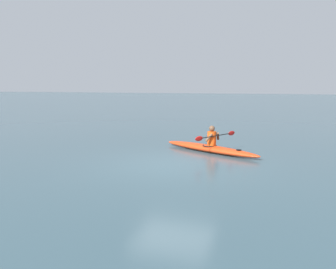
# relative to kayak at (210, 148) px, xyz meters

# --- Properties ---
(ground_plane) EXTENTS (160.00, 160.00, 0.00)m
(ground_plane) POSITION_rel_kayak_xyz_m (0.68, 2.36, -0.13)
(ground_plane) COLOR #334C56
(kayak) EXTENTS (4.07, 2.49, 0.26)m
(kayak) POSITION_rel_kayak_xyz_m (0.00, 0.00, 0.00)
(kayak) COLOR red
(kayak) RESTS_ON ground
(kayaker) EXTENTS (1.10, 2.07, 0.74)m
(kayaker) POSITION_rel_kayak_xyz_m (-0.10, 0.05, 0.45)
(kayaker) COLOR #E04C14
(kayaker) RESTS_ON kayak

